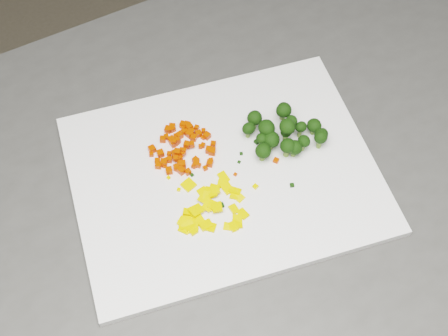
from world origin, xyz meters
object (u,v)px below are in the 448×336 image
cutting_board (224,174)px  pepper_pile (211,203)px  broccoli_pile (283,126)px  counter_block (216,304)px  carrot_pile (182,146)px

cutting_board → pepper_pile: 0.06m
broccoli_pile → cutting_board: bearing=-175.4°
counter_block → carrot_pile: size_ratio=11.69×
cutting_board → carrot_pile: size_ratio=4.50×
counter_block → broccoli_pile: broccoli_pile is taller
pepper_pile → broccoli_pile: size_ratio=0.97×
cutting_board → broccoli_pile: (0.10, 0.01, 0.03)m
pepper_pile → broccoli_pile: 0.15m
cutting_board → pepper_pile: pepper_pile is taller
pepper_pile → cutting_board: bearing=41.2°
carrot_pile → pepper_pile: 0.09m
cutting_board → pepper_pile: size_ratio=3.88×
counter_block → cutting_board: 0.46m
counter_block → broccoli_pile: bearing=4.8°
counter_block → pepper_pile: bearing=-122.7°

